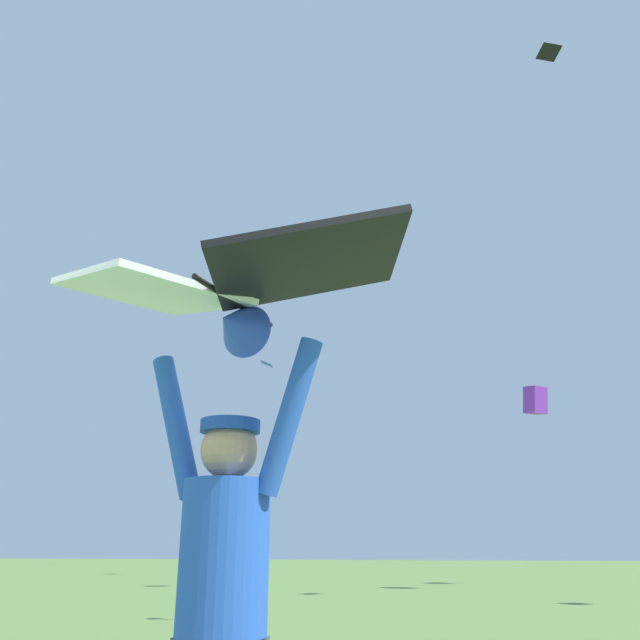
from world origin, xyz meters
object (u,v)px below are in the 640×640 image
at_px(distant_kite_black_overhead_distant, 549,52).
at_px(distant_kite_blue_mid_left, 267,363).
at_px(kite_flyer_person, 222,602).
at_px(held_stunt_kite, 228,291).
at_px(distant_kite_purple_far_center, 535,400).
at_px(marker_flag, 252,501).

bearing_deg(distant_kite_black_overhead_distant, distant_kite_blue_mid_left, 142.41).
height_order(kite_flyer_person, held_stunt_kite, held_stunt_kite).
height_order(kite_flyer_person, distant_kite_blue_mid_left, distant_kite_blue_mid_left).
xyz_separation_m(kite_flyer_person, distant_kite_blue_mid_left, (-7.39, 23.91, 7.86)).
distance_m(distant_kite_purple_far_center, marker_flag, 11.13).
bearing_deg(marker_flag, distant_kite_blue_mid_left, 106.86).
bearing_deg(distant_kite_black_overhead_distant, held_stunt_kite, -106.26).
height_order(distant_kite_black_overhead_distant, marker_flag, distant_kite_black_overhead_distant).
height_order(kite_flyer_person, distant_kite_purple_far_center, distant_kite_purple_far_center).
relative_size(held_stunt_kite, distant_kite_purple_far_center, 1.98).
bearing_deg(marker_flag, distant_kite_purple_far_center, 58.02).
height_order(distant_kite_purple_far_center, distant_kite_black_overhead_distant, distant_kite_black_overhead_distant).
xyz_separation_m(kite_flyer_person, distant_kite_black_overhead_distant, (4.35, 14.88, 14.75)).
height_order(distant_kite_purple_far_center, marker_flag, distant_kite_purple_far_center).
bearing_deg(distant_kite_blue_mid_left, kite_flyer_person, -72.83).
distance_m(kite_flyer_person, marker_flag, 8.57).
relative_size(distant_kite_black_overhead_distant, marker_flag, 0.38).
xyz_separation_m(held_stunt_kite, distant_kite_black_overhead_distant, (4.36, 14.94, 13.53)).
bearing_deg(marker_flag, held_stunt_kite, -72.43).
relative_size(kite_flyer_person, marker_flag, 0.90).
bearing_deg(distant_kite_purple_far_center, marker_flag, -121.98).
bearing_deg(kite_flyer_person, distant_kite_purple_far_center, 80.00).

